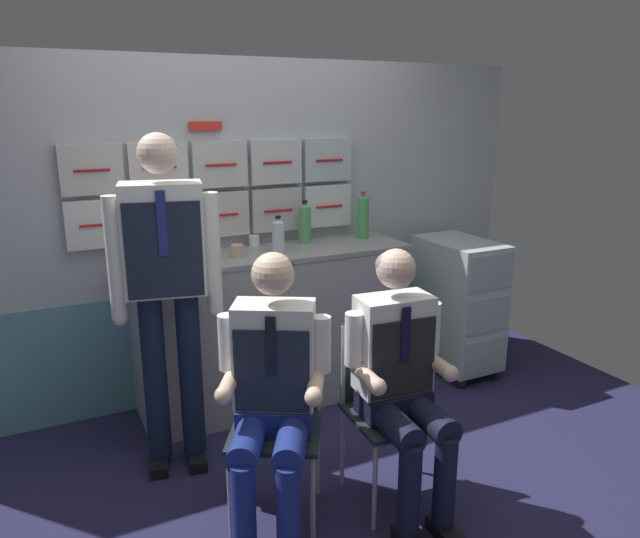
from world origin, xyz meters
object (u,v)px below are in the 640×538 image
at_px(service_trolley, 457,302).
at_px(folding_chair_right, 384,390).
at_px(crew_member_left, 273,386).
at_px(crew_member_right, 402,374).
at_px(sparkling_bottle_green, 305,223).
at_px(folding_chair_left, 278,403).
at_px(crew_member_standing, 166,275).
at_px(paper_cup_tan, 254,240).

height_order(service_trolley, folding_chair_right, service_trolley).
xyz_separation_m(crew_member_left, crew_member_right, (0.58, -0.13, -0.01)).
distance_m(folding_chair_right, sparkling_bottle_green, 1.38).
height_order(crew_member_left, crew_member_right, crew_member_left).
xyz_separation_m(folding_chair_left, folding_chair_right, (0.51, -0.10, 0.00)).
distance_m(folding_chair_right, crew_member_standing, 1.21).
relative_size(service_trolley, crew_member_right, 0.77).
xyz_separation_m(folding_chair_right, crew_member_standing, (-0.87, 0.67, 0.52)).
height_order(folding_chair_right, paper_cup_tan, paper_cup_tan).
bearing_deg(folding_chair_right, crew_member_left, -176.54).
height_order(folding_chair_left, sparkling_bottle_green, sparkling_bottle_green).
height_order(service_trolley, folding_chair_left, service_trolley).
bearing_deg(service_trolley, folding_chair_left, -153.69).
xyz_separation_m(service_trolley, crew_member_left, (-1.82, -1.00, 0.19)).
xyz_separation_m(crew_member_left, crew_member_standing, (-0.27, 0.71, 0.35)).
distance_m(service_trolley, crew_member_standing, 2.18).
relative_size(service_trolley, folding_chair_left, 1.12).
distance_m(service_trolley, crew_member_right, 1.69).
bearing_deg(folding_chair_right, sparkling_bottle_green, 82.60).
height_order(folding_chair_left, paper_cup_tan, paper_cup_tan).
xyz_separation_m(folding_chair_right, paper_cup_tan, (-0.16, 1.31, 0.50)).
height_order(folding_chair_right, crew_member_right, crew_member_right).
xyz_separation_m(crew_member_left, paper_cup_tan, (0.43, 1.34, 0.33)).
xyz_separation_m(service_trolley, sparkling_bottle_green, (-1.07, 0.27, 0.62)).
bearing_deg(service_trolley, paper_cup_tan, 166.07).
height_order(service_trolley, paper_cup_tan, paper_cup_tan).
xyz_separation_m(service_trolley, folding_chair_left, (-1.74, -0.86, 0.02)).
xyz_separation_m(sparkling_bottle_green, paper_cup_tan, (-0.32, 0.07, -0.10)).
bearing_deg(folding_chair_left, crew_member_left, -119.68).
bearing_deg(folding_chair_left, service_trolley, 26.31).
relative_size(folding_chair_right, crew_member_right, 0.69).
bearing_deg(crew_member_standing, sparkling_bottle_green, 28.89).
relative_size(folding_chair_right, paper_cup_tan, 12.65).
bearing_deg(crew_member_standing, service_trolley, 8.02).
distance_m(crew_member_left, sparkling_bottle_green, 1.54).
distance_m(folding_chair_left, folding_chair_right, 0.52).
height_order(crew_member_left, paper_cup_tan, crew_member_left).
height_order(crew_member_right, crew_member_standing, crew_member_standing).
distance_m(service_trolley, folding_chair_left, 1.94).
distance_m(crew_member_right, crew_member_standing, 1.24).
height_order(folding_chair_left, crew_member_left, crew_member_left).
relative_size(crew_member_left, folding_chair_right, 1.48).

